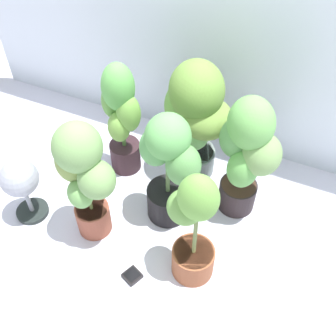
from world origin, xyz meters
name	(u,v)px	position (x,y,z in m)	size (l,w,h in m)	color
ground_plane	(152,233)	(0.00, 0.00, 0.00)	(8.00, 8.00, 0.00)	silver
potted_plant_center	(169,166)	(0.03, 0.17, 0.39)	(0.40, 0.28, 0.70)	black
potted_plant_back_right	(247,152)	(0.37, 0.37, 0.44)	(0.38, 0.34, 0.76)	#2A2023
potted_plant_front_right	(193,229)	(0.27, -0.11, 0.35)	(0.28, 0.24, 0.71)	brown
potted_plant_back_left	(121,116)	(-0.36, 0.38, 0.41)	(0.26, 0.24, 0.75)	#352026
potted_plant_front_left	(83,173)	(-0.30, -0.09, 0.46)	(0.40, 0.32, 0.75)	brown
potted_plant_back_center	(195,114)	(0.02, 0.53, 0.45)	(0.48, 0.43, 0.77)	slate
hygrometer_box	(132,276)	(0.02, -0.28, 0.01)	(0.11, 0.11, 0.03)	black
floor_fan	(20,181)	(-0.68, -0.15, 0.27)	(0.27, 0.27, 0.40)	#202826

